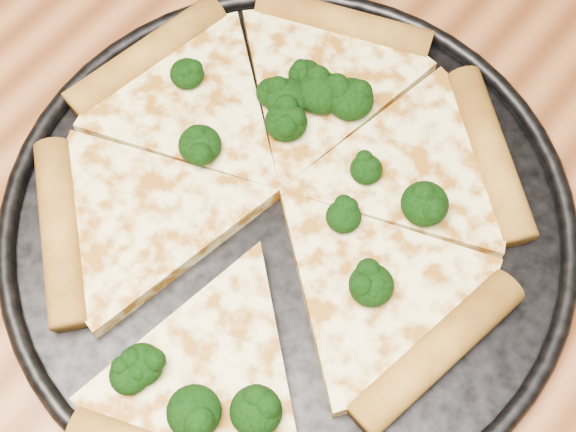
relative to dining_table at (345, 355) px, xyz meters
The scene contains 4 objects.
dining_table is the anchor object (origin of this frame).
pizza_pan 0.12m from the dining_table, 163.57° to the left, with size 0.37×0.37×0.02m.
pizza 0.14m from the dining_table, 163.37° to the left, with size 0.32×0.37×0.02m.
broccoli_florets 0.14m from the dining_table, 162.07° to the left, with size 0.21×0.25×0.02m.
Camera 1 is at (0.07, -0.16, 1.25)m, focal length 52.45 mm.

